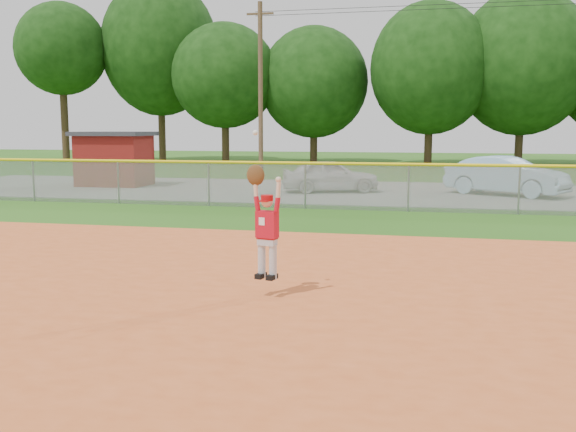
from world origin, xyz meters
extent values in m
plane|color=#255413|center=(0.00, 0.00, 0.00)|extent=(120.00, 120.00, 0.00)
cube|color=#CB5524|center=(0.00, -3.00, 0.02)|extent=(24.00, 16.00, 0.04)
cube|color=slate|center=(0.00, 16.00, 0.01)|extent=(44.00, 10.00, 0.03)
imported|color=silver|center=(-3.33, 15.44, 0.70)|extent=(4.25, 2.73, 1.35)
imported|color=#8FB9D5|center=(3.58, 15.63, 0.79)|extent=(4.80, 3.66, 1.52)
cube|color=#63120E|center=(-13.38, 16.27, 1.14)|extent=(2.96, 2.23, 2.29)
cube|color=#333338|center=(-13.38, 16.27, 2.38)|extent=(3.33, 2.60, 0.18)
cube|color=gray|center=(0.00, 10.00, 0.75)|extent=(40.00, 0.03, 1.50)
cylinder|color=yellow|center=(0.00, 10.00, 1.50)|extent=(40.00, 0.10, 0.10)
cylinder|color=gray|center=(-13.33, 10.00, 0.75)|extent=(0.06, 0.06, 1.50)
cylinder|color=gray|center=(-10.00, 10.00, 0.75)|extent=(0.06, 0.06, 1.50)
cylinder|color=gray|center=(-6.67, 10.00, 0.75)|extent=(0.06, 0.06, 1.50)
cylinder|color=gray|center=(-3.33, 10.00, 0.75)|extent=(0.06, 0.06, 1.50)
cylinder|color=gray|center=(0.00, 10.00, 0.75)|extent=(0.06, 0.06, 1.50)
cylinder|color=gray|center=(3.33, 10.00, 0.75)|extent=(0.06, 0.06, 1.50)
cylinder|color=#4C3823|center=(-8.00, 22.00, 4.50)|extent=(0.24, 0.24, 9.00)
cube|color=#4C3823|center=(-8.00, 22.00, 8.40)|extent=(1.40, 0.10, 0.10)
cylinder|color=black|center=(1.00, 22.00, 8.30)|extent=(18.50, 0.02, 0.02)
cylinder|color=black|center=(1.00, 22.00, 8.50)|extent=(18.50, 0.02, 0.02)
cylinder|color=#422D1C|center=(-27.25, 35.02, 2.93)|extent=(0.56, 0.56, 5.87)
ellipsoid|color=#193F0F|center=(-27.25, 35.02, 8.67)|extent=(6.95, 6.95, 7.05)
cylinder|color=#422D1C|center=(-20.61, 38.40, 3.05)|extent=(0.56, 0.56, 6.10)
ellipsoid|color=#193F0F|center=(-20.61, 38.40, 9.01)|extent=(9.19, 9.19, 10.85)
cylinder|color=#422D1C|center=(-14.62, 36.53, 2.22)|extent=(0.56, 0.56, 4.43)
ellipsoid|color=#193F0F|center=(-14.62, 36.53, 6.55)|extent=(8.01, 8.01, 7.88)
cylinder|color=#422D1C|center=(-8.07, 38.17, 2.05)|extent=(0.56, 0.56, 4.11)
ellipsoid|color=#193F0F|center=(-8.07, 38.17, 6.07)|extent=(8.19, 8.19, 8.39)
cylinder|color=#422D1C|center=(0.53, 37.14, 2.32)|extent=(0.56, 0.56, 4.64)
ellipsoid|color=#193F0F|center=(0.53, 37.14, 6.86)|extent=(8.57, 8.57, 9.43)
cylinder|color=#422D1C|center=(6.92, 38.34, 2.44)|extent=(0.56, 0.56, 4.89)
ellipsoid|color=#193F0F|center=(6.92, 38.34, 7.22)|extent=(9.41, 9.41, 10.28)
cylinder|color=silver|center=(-1.89, -1.13, 0.60)|extent=(0.15, 0.15, 0.54)
cylinder|color=silver|center=(-1.70, -1.18, 0.60)|extent=(0.15, 0.15, 0.54)
cube|color=black|center=(-1.90, -1.16, 0.36)|extent=(0.16, 0.24, 0.08)
cube|color=black|center=(-1.71, -1.21, 0.36)|extent=(0.16, 0.24, 0.08)
cube|color=silver|center=(-1.80, -1.15, 0.90)|extent=(0.31, 0.22, 0.11)
cube|color=maroon|center=(-1.80, -1.15, 0.97)|extent=(0.32, 0.23, 0.04)
cube|color=red|center=(-1.80, -1.15, 1.17)|extent=(0.36, 0.25, 0.41)
cube|color=white|center=(-1.86, -1.23, 1.23)|extent=(0.10, 0.03, 0.12)
sphere|color=beige|center=(-1.80, -1.15, 1.53)|extent=(0.22, 0.22, 0.19)
cylinder|color=#A40A0C|center=(-1.80, -1.15, 1.58)|extent=(0.23, 0.23, 0.09)
cube|color=#A40A0C|center=(-1.82, -1.25, 1.54)|extent=(0.16, 0.14, 0.02)
cylinder|color=red|center=(-1.97, -1.11, 1.49)|extent=(0.12, 0.10, 0.23)
cylinder|color=beige|center=(-1.99, -1.11, 1.72)|extent=(0.09, 0.08, 0.24)
ellipsoid|color=#4C2D14|center=(-1.99, -1.11, 1.92)|extent=(0.31, 0.19, 0.33)
sphere|color=white|center=(-1.99, -1.11, 2.57)|extent=(0.10, 0.10, 0.08)
cylinder|color=red|center=(-1.63, -1.20, 1.49)|extent=(0.12, 0.10, 0.23)
cylinder|color=beige|center=(-1.61, -1.20, 1.72)|extent=(0.09, 0.08, 0.24)
sphere|color=beige|center=(-1.61, -1.20, 1.87)|extent=(0.11, 0.11, 0.09)
camera|label=1|loc=(0.60, -10.59, 2.64)|focal=40.00mm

